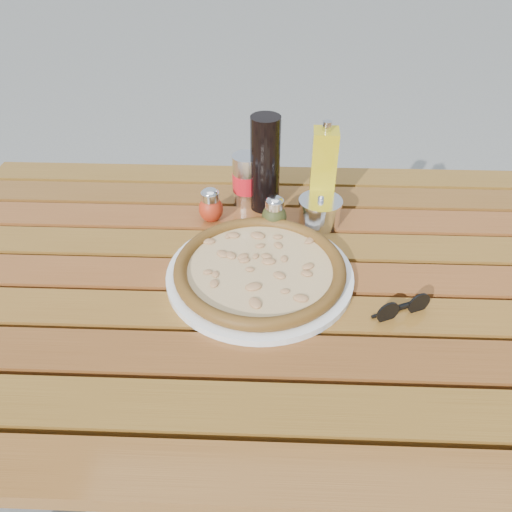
{
  "coord_description": "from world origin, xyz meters",
  "views": [
    {
      "loc": [
        0.03,
        -0.75,
        1.38
      ],
      "look_at": [
        0.0,
        0.02,
        0.78
      ],
      "focal_mm": 35.0,
      "sensor_mm": 36.0,
      "label": 1
    }
  ],
  "objects_px": {
    "oregano_shaker": "(274,214)",
    "sunglasses": "(402,308)",
    "pizza": "(260,268)",
    "table": "(256,303)",
    "plate": "(260,274)",
    "pepper_shaker": "(211,206)",
    "parmesan_tin": "(320,211)",
    "olive_oil_cruet": "(323,170)",
    "dark_bottle": "(265,164)",
    "soda_can": "(247,180)"
  },
  "relations": [
    {
      "from": "sunglasses",
      "to": "plate",
      "type": "bearing_deg",
      "value": 136.94
    },
    {
      "from": "table",
      "to": "olive_oil_cruet",
      "type": "height_order",
      "value": "olive_oil_cruet"
    },
    {
      "from": "parmesan_tin",
      "to": "plate",
      "type": "bearing_deg",
      "value": -123.07
    },
    {
      "from": "oregano_shaker",
      "to": "olive_oil_cruet",
      "type": "height_order",
      "value": "olive_oil_cruet"
    },
    {
      "from": "pizza",
      "to": "parmesan_tin",
      "type": "bearing_deg",
      "value": 56.93
    },
    {
      "from": "oregano_shaker",
      "to": "dark_bottle",
      "type": "distance_m",
      "value": 0.12
    },
    {
      "from": "pepper_shaker",
      "to": "olive_oil_cruet",
      "type": "height_order",
      "value": "olive_oil_cruet"
    },
    {
      "from": "pepper_shaker",
      "to": "oregano_shaker",
      "type": "distance_m",
      "value": 0.14
    },
    {
      "from": "pizza",
      "to": "olive_oil_cruet",
      "type": "height_order",
      "value": "olive_oil_cruet"
    },
    {
      "from": "pepper_shaker",
      "to": "dark_bottle",
      "type": "bearing_deg",
      "value": 27.81
    },
    {
      "from": "pepper_shaker",
      "to": "dark_bottle",
      "type": "height_order",
      "value": "dark_bottle"
    },
    {
      "from": "table",
      "to": "pizza",
      "type": "distance_m",
      "value": 0.1
    },
    {
      "from": "oregano_shaker",
      "to": "sunglasses",
      "type": "distance_m",
      "value": 0.35
    },
    {
      "from": "pepper_shaker",
      "to": "soda_can",
      "type": "bearing_deg",
      "value": 47.19
    },
    {
      "from": "olive_oil_cruet",
      "to": "plate",
      "type": "bearing_deg",
      "value": -116.83
    },
    {
      "from": "pepper_shaker",
      "to": "dark_bottle",
      "type": "relative_size",
      "value": 0.37
    },
    {
      "from": "dark_bottle",
      "to": "soda_can",
      "type": "relative_size",
      "value": 1.83
    },
    {
      "from": "oregano_shaker",
      "to": "sunglasses",
      "type": "xyz_separation_m",
      "value": [
        0.23,
        -0.26,
        -0.02
      ]
    },
    {
      "from": "dark_bottle",
      "to": "parmesan_tin",
      "type": "relative_size",
      "value": 1.9
    },
    {
      "from": "soda_can",
      "to": "olive_oil_cruet",
      "type": "distance_m",
      "value": 0.18
    },
    {
      "from": "plate",
      "to": "parmesan_tin",
      "type": "distance_m",
      "value": 0.23
    },
    {
      "from": "olive_oil_cruet",
      "to": "dark_bottle",
      "type": "bearing_deg",
      "value": -178.04
    },
    {
      "from": "table",
      "to": "olive_oil_cruet",
      "type": "xyz_separation_m",
      "value": [
        0.14,
        0.25,
        0.17
      ]
    },
    {
      "from": "soda_can",
      "to": "olive_oil_cruet",
      "type": "relative_size",
      "value": 0.57
    },
    {
      "from": "pizza",
      "to": "olive_oil_cruet",
      "type": "relative_size",
      "value": 1.97
    },
    {
      "from": "pizza",
      "to": "pepper_shaker",
      "type": "relative_size",
      "value": 5.03
    },
    {
      "from": "table",
      "to": "plate",
      "type": "bearing_deg",
      "value": -44.31
    },
    {
      "from": "plate",
      "to": "pepper_shaker",
      "type": "bearing_deg",
      "value": 120.49
    },
    {
      "from": "pepper_shaker",
      "to": "dark_bottle",
      "type": "xyz_separation_m",
      "value": [
        0.12,
        0.06,
        0.07
      ]
    },
    {
      "from": "oregano_shaker",
      "to": "sunglasses",
      "type": "height_order",
      "value": "oregano_shaker"
    },
    {
      "from": "pepper_shaker",
      "to": "olive_oil_cruet",
      "type": "xyz_separation_m",
      "value": [
        0.25,
        0.07,
        0.06
      ]
    },
    {
      "from": "olive_oil_cruet",
      "to": "parmesan_tin",
      "type": "relative_size",
      "value": 1.82
    },
    {
      "from": "pepper_shaker",
      "to": "soda_can",
      "type": "height_order",
      "value": "soda_can"
    },
    {
      "from": "sunglasses",
      "to": "pizza",
      "type": "bearing_deg",
      "value": 136.94
    },
    {
      "from": "pizza",
      "to": "oregano_shaker",
      "type": "bearing_deg",
      "value": 81.32
    },
    {
      "from": "plate",
      "to": "dark_bottle",
      "type": "relative_size",
      "value": 1.64
    },
    {
      "from": "dark_bottle",
      "to": "soda_can",
      "type": "xyz_separation_m",
      "value": [
        -0.04,
        0.02,
        -0.05
      ]
    },
    {
      "from": "plate",
      "to": "pizza",
      "type": "height_order",
      "value": "pizza"
    },
    {
      "from": "plate",
      "to": "sunglasses",
      "type": "height_order",
      "value": "sunglasses"
    },
    {
      "from": "plate",
      "to": "pepper_shaker",
      "type": "distance_m",
      "value": 0.23
    },
    {
      "from": "soda_can",
      "to": "pizza",
      "type": "bearing_deg",
      "value": -81.97
    },
    {
      "from": "parmesan_tin",
      "to": "olive_oil_cruet",
      "type": "bearing_deg",
      "value": 84.61
    },
    {
      "from": "pizza",
      "to": "pepper_shaker",
      "type": "xyz_separation_m",
      "value": [
        -0.12,
        0.2,
        0.02
      ]
    },
    {
      "from": "table",
      "to": "plate",
      "type": "xyz_separation_m",
      "value": [
        0.01,
        -0.01,
        0.08
      ]
    },
    {
      "from": "parmesan_tin",
      "to": "table",
      "type": "bearing_deg",
      "value": -125.97
    },
    {
      "from": "pizza",
      "to": "pepper_shaker",
      "type": "height_order",
      "value": "pepper_shaker"
    },
    {
      "from": "plate",
      "to": "parmesan_tin",
      "type": "relative_size",
      "value": 3.11
    },
    {
      "from": "pizza",
      "to": "parmesan_tin",
      "type": "height_order",
      "value": "parmesan_tin"
    },
    {
      "from": "olive_oil_cruet",
      "to": "oregano_shaker",
      "type": "bearing_deg",
      "value": -138.7
    },
    {
      "from": "pepper_shaker",
      "to": "sunglasses",
      "type": "height_order",
      "value": "pepper_shaker"
    }
  ]
}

